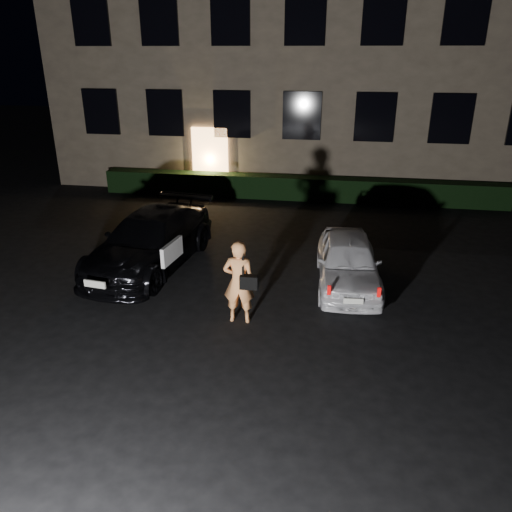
# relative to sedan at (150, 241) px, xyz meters

# --- Properties ---
(ground) EXTENTS (80.00, 80.00, 0.00)m
(ground) POSITION_rel_sedan_xyz_m (3.20, -3.53, -0.70)
(ground) COLOR black
(ground) RESTS_ON ground
(building) EXTENTS (20.00, 8.11, 12.00)m
(building) POSITION_rel_sedan_xyz_m (3.19, 11.46, 5.30)
(building) COLOR brown
(building) RESTS_ON ground
(hedge) EXTENTS (15.00, 0.70, 0.85)m
(hedge) POSITION_rel_sedan_xyz_m (3.20, 6.97, -0.27)
(hedge) COLOR black
(hedge) RESTS_ON ground
(sedan) EXTENTS (2.55, 5.02, 1.39)m
(sedan) POSITION_rel_sedan_xyz_m (0.00, 0.00, 0.00)
(sedan) COLOR black
(sedan) RESTS_ON ground
(hatch) EXTENTS (1.66, 3.64, 1.21)m
(hatch) POSITION_rel_sedan_xyz_m (5.01, -0.31, -0.09)
(hatch) COLOR white
(hatch) RESTS_ON ground
(man) EXTENTS (0.74, 0.45, 1.77)m
(man) POSITION_rel_sedan_xyz_m (2.81, -2.42, 0.19)
(man) COLOR #FFA05A
(man) RESTS_ON ground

